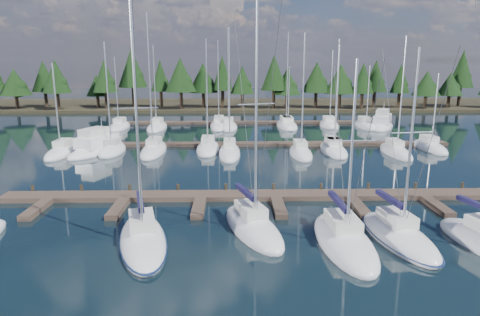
{
  "coord_description": "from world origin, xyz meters",
  "views": [
    {
      "loc": [
        -3.59,
        -15.26,
        10.96
      ],
      "look_at": [
        -2.76,
        22.0,
        2.42
      ],
      "focal_mm": 32.0,
      "sensor_mm": 36.0,
      "label": 1
    }
  ],
  "objects_px": {
    "main_dock": "(276,198)",
    "front_sailboat_3": "(344,240)",
    "front_sailboat_4": "(398,236)",
    "motor_yacht_left": "(98,148)",
    "front_sailboat_1": "(143,239)",
    "motor_yacht_right": "(382,124)",
    "front_sailboat_2": "(253,226)"
  },
  "relations": [
    {
      "from": "front_sailboat_1",
      "to": "front_sailboat_2",
      "type": "distance_m",
      "value": 7.08
    },
    {
      "from": "front_sailboat_2",
      "to": "motor_yacht_right",
      "type": "bearing_deg",
      "value": 61.44
    },
    {
      "from": "main_dock",
      "to": "motor_yacht_right",
      "type": "relative_size",
      "value": 4.16
    },
    {
      "from": "front_sailboat_4",
      "to": "motor_yacht_left",
      "type": "distance_m",
      "value": 37.72
    },
    {
      "from": "main_dock",
      "to": "motor_yacht_right",
      "type": "height_order",
      "value": "motor_yacht_right"
    },
    {
      "from": "front_sailboat_2",
      "to": "motor_yacht_right",
      "type": "xyz_separation_m",
      "value": [
        23.87,
        43.86,
        0.24
      ]
    },
    {
      "from": "front_sailboat_4",
      "to": "motor_yacht_right",
      "type": "bearing_deg",
      "value": 71.93
    },
    {
      "from": "main_dock",
      "to": "front_sailboat_3",
      "type": "height_order",
      "value": "front_sailboat_3"
    },
    {
      "from": "main_dock",
      "to": "front_sailboat_2",
      "type": "bearing_deg",
      "value": -109.01
    },
    {
      "from": "front_sailboat_1",
      "to": "front_sailboat_2",
      "type": "height_order",
      "value": "front_sailboat_2"
    },
    {
      "from": "front_sailboat_2",
      "to": "front_sailboat_1",
      "type": "bearing_deg",
      "value": -164.53
    },
    {
      "from": "front_sailboat_1",
      "to": "front_sailboat_3",
      "type": "distance_m",
      "value": 12.26
    },
    {
      "from": "front_sailboat_2",
      "to": "motor_yacht_left",
      "type": "relative_size",
      "value": 1.44
    },
    {
      "from": "front_sailboat_4",
      "to": "front_sailboat_1",
      "type": "bearing_deg",
      "value": -179.31
    },
    {
      "from": "main_dock",
      "to": "front_sailboat_3",
      "type": "distance_m",
      "value": 9.16
    },
    {
      "from": "front_sailboat_4",
      "to": "motor_yacht_left",
      "type": "xyz_separation_m",
      "value": [
        -26.65,
        26.69,
        0.27
      ]
    },
    {
      "from": "front_sailboat_1",
      "to": "front_sailboat_3",
      "type": "relative_size",
      "value": 1.28
    },
    {
      "from": "main_dock",
      "to": "front_sailboat_1",
      "type": "xyz_separation_m",
      "value": [
        -8.98,
        -8.17,
        0.09
      ]
    },
    {
      "from": "main_dock",
      "to": "motor_yacht_right",
      "type": "distance_m",
      "value": 43.4
    },
    {
      "from": "front_sailboat_4",
      "to": "motor_yacht_left",
      "type": "height_order",
      "value": "front_sailboat_4"
    },
    {
      "from": "main_dock",
      "to": "motor_yacht_left",
      "type": "height_order",
      "value": "motor_yacht_left"
    },
    {
      "from": "front_sailboat_2",
      "to": "front_sailboat_4",
      "type": "distance_m",
      "value": 9.17
    },
    {
      "from": "front_sailboat_1",
      "to": "front_sailboat_3",
      "type": "bearing_deg",
      "value": -1.82
    },
    {
      "from": "front_sailboat_3",
      "to": "front_sailboat_4",
      "type": "relative_size",
      "value": 0.95
    },
    {
      "from": "motor_yacht_left",
      "to": "motor_yacht_right",
      "type": "xyz_separation_m",
      "value": [
        41.52,
        18.87,
        0.0
      ]
    },
    {
      "from": "front_sailboat_3",
      "to": "motor_yacht_right",
      "type": "height_order",
      "value": "front_sailboat_3"
    },
    {
      "from": "front_sailboat_1",
      "to": "motor_yacht_right",
      "type": "xyz_separation_m",
      "value": [
        30.69,
        45.75,
        0.25
      ]
    },
    {
      "from": "front_sailboat_1",
      "to": "front_sailboat_4",
      "type": "height_order",
      "value": "front_sailboat_1"
    },
    {
      "from": "front_sailboat_1",
      "to": "front_sailboat_2",
      "type": "xyz_separation_m",
      "value": [
        6.82,
        1.89,
        0.01
      ]
    },
    {
      "from": "front_sailboat_1",
      "to": "motor_yacht_right",
      "type": "height_order",
      "value": "front_sailboat_1"
    },
    {
      "from": "front_sailboat_1",
      "to": "front_sailboat_3",
      "type": "xyz_separation_m",
      "value": [
        12.25,
        -0.39,
        -0.02
      ]
    },
    {
      "from": "front_sailboat_3",
      "to": "motor_yacht_left",
      "type": "relative_size",
      "value": 1.13
    }
  ]
}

